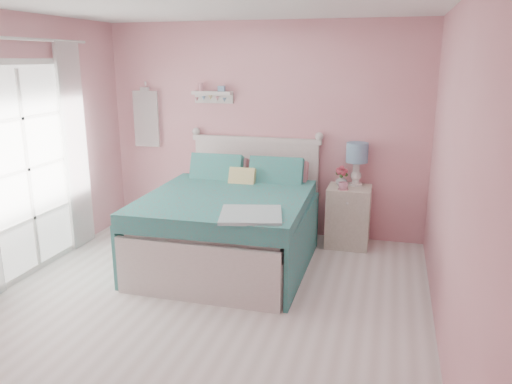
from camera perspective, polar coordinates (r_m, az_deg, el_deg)
The scene contains 12 objects.
floor at distance 4.56m, azimuth -6.60°, elevation -13.31°, with size 4.50×4.50×0.00m, color silver.
room_shell at distance 4.06m, azimuth -7.27°, elevation 6.78°, with size 4.50×4.50×4.50m.
bed at distance 5.45m, azimuth -2.81°, elevation -3.70°, with size 1.70×2.12×1.22m.
nightstand at distance 5.99m, azimuth 10.50°, elevation -2.74°, with size 0.49×0.49×0.71m.
table_lamp at distance 5.93m, azimuth 11.46°, elevation 4.08°, with size 0.25×0.25×0.51m.
vase at distance 5.93m, azimuth 9.73°, elevation 1.35°, with size 0.13×0.13×0.14m, color silver.
teacup at distance 5.76m, azimuth 9.94°, elevation 0.68°, with size 0.11×0.11×0.09m, color pink.
roses at distance 5.90m, azimuth 9.76°, elevation 2.38°, with size 0.14×0.11×0.12m.
wall_shelf at distance 6.31m, azimuth -4.97°, elevation 11.09°, with size 0.50×0.15×0.25m.
hanging_dress at distance 6.70m, azimuth -12.43°, elevation 8.15°, with size 0.34×0.03×0.72m, color white.
french_door at distance 5.52m, azimuth -24.70°, elevation 2.30°, with size 0.04×1.32×2.16m.
curtain_far at distance 6.05m, azimuth -19.98°, elevation 4.79°, with size 0.04×0.40×2.32m, color white.
Camera 1 is at (1.55, -3.71, 2.15)m, focal length 35.00 mm.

